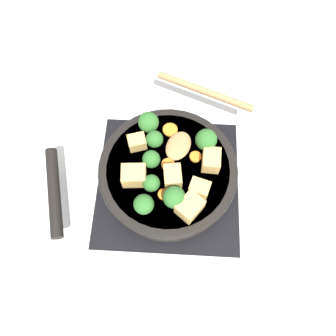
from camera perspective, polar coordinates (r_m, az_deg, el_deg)
name	(u,v)px	position (r m, az deg, el deg)	size (l,w,h in m)	color
ground_plane	(168,183)	(0.73, 0.00, -2.61)	(2.40, 2.40, 0.00)	silver
front_burner_grate	(168,181)	(0.72, 0.00, -2.27)	(0.31, 0.31, 0.03)	black
skillet_pan	(167,173)	(0.67, -0.25, -0.90)	(0.40, 0.29, 0.06)	black
wooden_spoon	(194,115)	(0.70, 4.50, 9.25)	(0.21, 0.22, 0.02)	#A87A4C
tofu_cube_center_large	(134,176)	(0.63, -5.93, -1.32)	(0.05, 0.04, 0.04)	tan
tofu_cube_near_handle	(190,207)	(0.61, 3.82, -6.79)	(0.05, 0.04, 0.04)	tan
tofu_cube_east_chunk	(199,188)	(0.62, 5.48, -3.56)	(0.04, 0.03, 0.03)	tan
tofu_cube_west_chunk	(211,160)	(0.64, 7.53, 1.36)	(0.04, 0.03, 0.03)	tan
tofu_cube_back_piece	(137,142)	(0.66, -5.41, 4.51)	(0.04, 0.03, 0.03)	tan
tofu_cube_front_piece	(173,176)	(0.63, 0.81, -1.47)	(0.04, 0.03, 0.03)	tan
broccoli_floret_near_spoon	(144,204)	(0.60, -4.24, -6.33)	(0.04, 0.04, 0.05)	#709956
broccoli_floret_center_top	(151,183)	(0.61, -2.93, -2.67)	(0.03, 0.03, 0.04)	#709956
broccoli_floret_east_rim	(151,159)	(0.63, -2.93, 1.52)	(0.04, 0.04, 0.04)	#709956
broccoli_floret_west_rim	(206,140)	(0.65, 6.66, 4.91)	(0.04, 0.04, 0.05)	#709956
broccoli_floret_north_edge	(155,139)	(0.65, -2.36, 5.02)	(0.03, 0.03, 0.04)	#709956
broccoli_floret_south_cluster	(148,122)	(0.67, -3.42, 7.94)	(0.04, 0.04, 0.05)	#709956
broccoli_floret_mid_floret	(174,197)	(0.60, 1.07, -5.11)	(0.04, 0.04, 0.05)	#709956
carrot_slice_orange_thin	(164,194)	(0.63, -0.76, -4.61)	(0.02, 0.02, 0.01)	orange
carrot_slice_near_center	(195,157)	(0.66, 4.81, 1.97)	(0.02, 0.02, 0.01)	orange
carrot_slice_edge_slice	(166,165)	(0.65, -0.36, 0.60)	(0.03, 0.03, 0.01)	orange
carrot_slice_under_broccoli	(169,130)	(0.69, 0.20, 6.67)	(0.03, 0.03, 0.01)	orange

